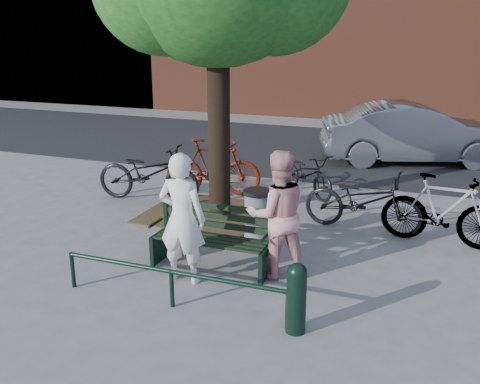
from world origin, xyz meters
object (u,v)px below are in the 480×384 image
at_px(person_right, 278,215).
at_px(bollard, 296,296).
at_px(litter_bin, 257,218).
at_px(bicycle_c, 307,174).
at_px(parked_car, 414,133).
at_px(park_bench, 213,236).
at_px(person_left, 182,218).

height_order(person_right, bollard, person_right).
xyz_separation_m(bollard, litter_bin, (-1.25, 2.25, 0.01)).
bearing_deg(bollard, bicycle_c, 103.00).
bearing_deg(parked_car, park_bench, 145.10).
bearing_deg(parked_car, person_left, 144.86).
distance_m(park_bench, person_left, 0.73).
bearing_deg(litter_bin, bollard, -60.89).
xyz_separation_m(person_right, litter_bin, (-0.60, 0.90, -0.43)).
distance_m(bollard, litter_bin, 2.58).
xyz_separation_m(person_right, bicycle_c, (-0.57, 3.92, -0.45)).
height_order(person_left, litter_bin, person_left).
distance_m(person_right, bicycle_c, 3.99).
distance_m(person_left, parked_car, 8.66).
xyz_separation_m(park_bench, person_right, (0.95, 0.07, 0.43)).
height_order(park_bench, parked_car, parked_car).
relative_size(person_left, parked_car, 0.39).
xyz_separation_m(litter_bin, parked_car, (1.92, 6.78, 0.30)).
bearing_deg(litter_bin, park_bench, -109.66).
height_order(litter_bin, bicycle_c, litter_bin).
height_order(litter_bin, parked_car, parked_car).
bearing_deg(litter_bin, person_right, -56.02).
distance_m(bollard, bicycle_c, 5.42).
height_order(park_bench, bicycle_c, park_bench).
relative_size(park_bench, parked_car, 0.37).
height_order(person_left, person_right, person_left).
distance_m(litter_bin, parked_car, 7.05).
xyz_separation_m(bollard, parked_car, (0.67, 9.03, 0.32)).
distance_m(bollard, parked_car, 9.06).
distance_m(person_right, parked_car, 7.79).
relative_size(person_left, person_right, 1.01).
relative_size(person_right, parked_car, 0.38).
relative_size(park_bench, bollard, 2.03).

